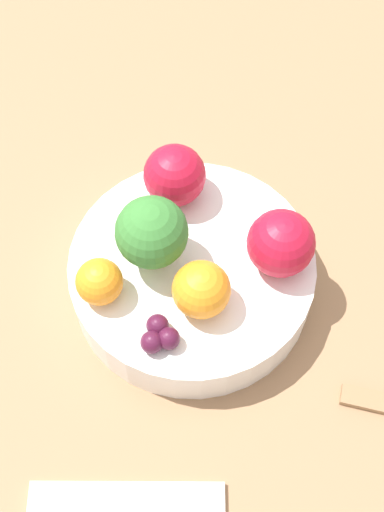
{
  "coord_description": "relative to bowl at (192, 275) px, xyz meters",
  "views": [
    {
      "loc": [
        0.04,
        -0.28,
        0.56
      ],
      "look_at": [
        0.0,
        0.0,
        0.07
      ],
      "focal_mm": 50.0,
      "sensor_mm": 36.0,
      "label": 1
    }
  ],
  "objects": [
    {
      "name": "ground_plane",
      "position": [
        0.0,
        0.0,
        -0.04
      ],
      "size": [
        6.0,
        6.0,
        0.0
      ],
      "primitive_type": "plane",
      "color": "gray"
    },
    {
      "name": "table_surface",
      "position": [
        0.0,
        0.0,
        -0.03
      ],
      "size": [
        1.2,
        1.2,
        0.02
      ],
      "color": "#936D4C",
      "rests_on": "ground_plane"
    },
    {
      "name": "bowl",
      "position": [
        0.0,
        0.0,
        0.0
      ],
      "size": [
        0.2,
        0.2,
        0.04
      ],
      "color": "white",
      "rests_on": "table_surface"
    },
    {
      "name": "broccoli",
      "position": [
        -0.03,
        0.0,
        0.06
      ],
      "size": [
        0.06,
        0.06,
        0.07
      ],
      "color": "#99C17A",
      "rests_on": "bowl"
    },
    {
      "name": "apple_red",
      "position": [
        -0.02,
        0.07,
        0.05
      ],
      "size": [
        0.05,
        0.05,
        0.05
      ],
      "color": "#B7142D",
      "rests_on": "bowl"
    },
    {
      "name": "apple_green",
      "position": [
        0.07,
        0.01,
        0.05
      ],
      "size": [
        0.05,
        0.05,
        0.05
      ],
      "color": "#B7142D",
      "rests_on": "bowl"
    },
    {
      "name": "orange_front",
      "position": [
        0.01,
        -0.04,
        0.04
      ],
      "size": [
        0.05,
        0.05,
        0.05
      ],
      "color": "orange",
      "rests_on": "bowl"
    },
    {
      "name": "orange_back",
      "position": [
        -0.07,
        -0.04,
        0.04
      ],
      "size": [
        0.04,
        0.04,
        0.04
      ],
      "color": "orange",
      "rests_on": "bowl"
    },
    {
      "name": "grape_cluster",
      "position": [
        -0.02,
        -0.07,
        0.03
      ],
      "size": [
        0.03,
        0.03,
        0.02
      ],
      "color": "#47142D",
      "rests_on": "bowl"
    }
  ]
}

